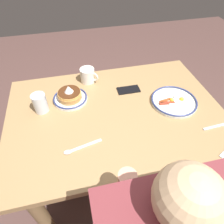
{
  "coord_description": "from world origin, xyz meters",
  "views": [
    {
      "loc": [
        0.21,
        0.8,
        1.57
      ],
      "look_at": [
        0.03,
        0.03,
        0.78
      ],
      "focal_mm": 32.17,
      "sensor_mm": 36.0,
      "label": 1
    }
  ],
  "objects_px": {
    "tea_spoon": "(78,149)",
    "drinking_glass": "(40,104)",
    "fork_near": "(220,125)",
    "plate_near_main": "(70,96)",
    "coffee_mug": "(88,75)",
    "plate_center_pancakes": "(174,101)",
    "cell_phone": "(129,90)"
  },
  "relations": [
    {
      "from": "plate_center_pancakes",
      "to": "coffee_mug",
      "type": "height_order",
      "value": "coffee_mug"
    },
    {
      "from": "plate_center_pancakes",
      "to": "tea_spoon",
      "type": "distance_m",
      "value": 0.64
    },
    {
      "from": "plate_near_main",
      "to": "tea_spoon",
      "type": "distance_m",
      "value": 0.37
    },
    {
      "from": "coffee_mug",
      "to": "plate_near_main",
      "type": "bearing_deg",
      "value": 51.03
    },
    {
      "from": "plate_center_pancakes",
      "to": "cell_phone",
      "type": "bearing_deg",
      "value": -37.18
    },
    {
      "from": "plate_near_main",
      "to": "drinking_glass",
      "type": "distance_m",
      "value": 0.18
    },
    {
      "from": "tea_spoon",
      "to": "drinking_glass",
      "type": "bearing_deg",
      "value": -61.75
    },
    {
      "from": "coffee_mug",
      "to": "drinking_glass",
      "type": "bearing_deg",
      "value": 36.19
    },
    {
      "from": "cell_phone",
      "to": "fork_near",
      "type": "distance_m",
      "value": 0.57
    },
    {
      "from": "cell_phone",
      "to": "fork_near",
      "type": "height_order",
      "value": "cell_phone"
    },
    {
      "from": "drinking_glass",
      "to": "plate_center_pancakes",
      "type": "bearing_deg",
      "value": 171.67
    },
    {
      "from": "coffee_mug",
      "to": "plate_center_pancakes",
      "type": "bearing_deg",
      "value": 144.6
    },
    {
      "from": "drinking_glass",
      "to": "fork_near",
      "type": "bearing_deg",
      "value": 159.94
    },
    {
      "from": "coffee_mug",
      "to": "cell_phone",
      "type": "height_order",
      "value": "coffee_mug"
    },
    {
      "from": "fork_near",
      "to": "plate_near_main",
      "type": "bearing_deg",
      "value": -27.3
    },
    {
      "from": "plate_near_main",
      "to": "tea_spoon",
      "type": "height_order",
      "value": "plate_near_main"
    },
    {
      "from": "coffee_mug",
      "to": "cell_phone",
      "type": "relative_size",
      "value": 0.8
    },
    {
      "from": "drinking_glass",
      "to": "cell_phone",
      "type": "height_order",
      "value": "drinking_glass"
    },
    {
      "from": "coffee_mug",
      "to": "cell_phone",
      "type": "bearing_deg",
      "value": 146.42
    },
    {
      "from": "plate_center_pancakes",
      "to": "coffee_mug",
      "type": "relative_size",
      "value": 2.38
    },
    {
      "from": "plate_near_main",
      "to": "fork_near",
      "type": "xyz_separation_m",
      "value": [
        -0.77,
        0.4,
        -0.03
      ]
    },
    {
      "from": "drinking_glass",
      "to": "tea_spoon",
      "type": "height_order",
      "value": "drinking_glass"
    },
    {
      "from": "coffee_mug",
      "to": "cell_phone",
      "type": "distance_m",
      "value": 0.29
    },
    {
      "from": "cell_phone",
      "to": "tea_spoon",
      "type": "bearing_deg",
      "value": 46.14
    },
    {
      "from": "plate_center_pancakes",
      "to": "coffee_mug",
      "type": "xyz_separation_m",
      "value": [
        0.47,
        -0.34,
        0.04
      ]
    },
    {
      "from": "drinking_glass",
      "to": "fork_near",
      "type": "distance_m",
      "value": 1.0
    },
    {
      "from": "coffee_mug",
      "to": "tea_spoon",
      "type": "distance_m",
      "value": 0.56
    },
    {
      "from": "plate_near_main",
      "to": "tea_spoon",
      "type": "relative_size",
      "value": 1.08
    },
    {
      "from": "cell_phone",
      "to": "plate_center_pancakes",
      "type": "bearing_deg",
      "value": 143.24
    },
    {
      "from": "drinking_glass",
      "to": "coffee_mug",
      "type": "bearing_deg",
      "value": -143.81
    },
    {
      "from": "coffee_mug",
      "to": "cell_phone",
      "type": "xyz_separation_m",
      "value": [
        -0.24,
        0.16,
        -0.04
      ]
    },
    {
      "from": "fork_near",
      "to": "plate_center_pancakes",
      "type": "bearing_deg",
      "value": -54.49
    }
  ]
}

